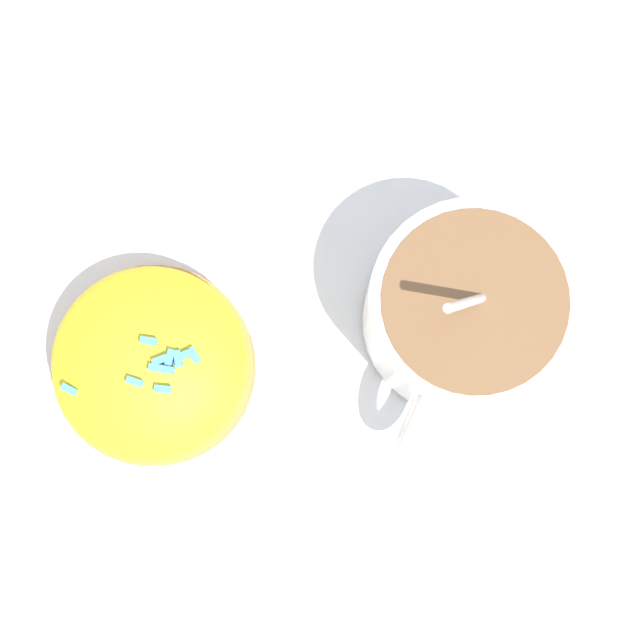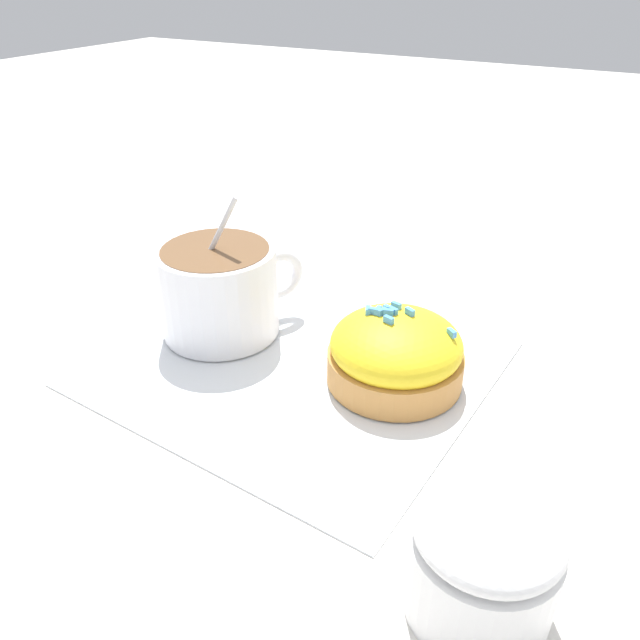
# 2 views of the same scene
# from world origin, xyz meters

# --- Properties ---
(ground_plane) EXTENTS (3.00, 3.00, 0.00)m
(ground_plane) POSITION_xyz_m (0.00, 0.00, 0.00)
(ground_plane) COLOR silver
(paper_napkin) EXTENTS (0.28, 0.25, 0.00)m
(paper_napkin) POSITION_xyz_m (0.00, 0.00, 0.00)
(paper_napkin) COLOR white
(paper_napkin) RESTS_ON ground_plane
(coffee_cup) EXTENTS (0.09, 0.11, 0.11)m
(coffee_cup) POSITION_xyz_m (-0.07, 0.01, 0.04)
(coffee_cup) COLOR white
(coffee_cup) RESTS_ON paper_napkin
(frosted_pastry) EXTENTS (0.09, 0.09, 0.05)m
(frosted_pastry) POSITION_xyz_m (0.07, 0.01, 0.03)
(frosted_pastry) COLOR #C18442
(frosted_pastry) RESTS_ON paper_napkin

